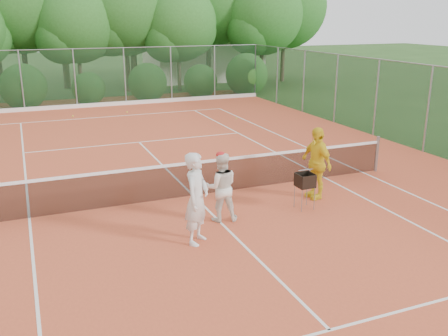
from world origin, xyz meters
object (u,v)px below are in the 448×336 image
Objects in this scene: player_white at (197,199)px; ball_hopper at (305,181)px; player_yellow at (316,163)px; player_center_grp at (221,187)px.

player_white is 2.16× the size of ball_hopper.
player_yellow reaches higher than ball_hopper.
ball_hopper is at bearing -54.44° from player_yellow.
player_center_grp is (0.91, 0.92, -0.16)m from player_white.
player_center_grp is 2.20m from ball_hopper.
ball_hopper is (2.19, -0.11, -0.10)m from player_center_grp.
player_center_grp is at bearing -86.00° from player_yellow.
player_white is 1.18× the size of player_center_grp.
player_center_grp is 2.91m from player_yellow.
player_yellow is (2.87, 0.48, 0.12)m from player_center_grp.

